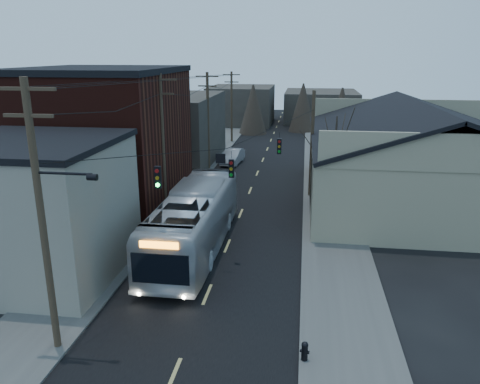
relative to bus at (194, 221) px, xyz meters
The scene contains 14 objects.
road_surface 17.04m from the bus, 83.86° to the left, with size 9.00×110.00×0.02m, color black.
sidewalk_left 17.57m from the bus, 105.56° to the left, with size 4.00×110.00×0.12m, color #474744.
sidewalk_right 18.86m from the bus, 63.73° to the left, with size 4.00×110.00×0.12m, color #474744.
building_clapboard 8.47m from the bus, 149.94° to the right, with size 8.00×8.00×7.00m, color gray.
building_brick 11.12m from the bus, 140.13° to the left, with size 10.00×12.00×10.00m, color black.
building_left_far 24.16m from the bus, 108.60° to the left, with size 9.00×14.00×7.00m, color #322C28.
warehouse 18.98m from the bus, 38.64° to the left, with size 16.16×20.60×7.73m.
building_far_left 52.02m from the bus, 94.62° to the left, with size 10.00×12.00×6.00m, color #322C28.
building_far_right 57.52m from the bus, 81.19° to the left, with size 12.00×14.00×5.00m, color #322C28.
bare_tree 10.91m from the bus, 39.45° to the left, with size 0.40×0.40×7.20m, color black.
utility_lines 11.49m from the bus, 96.76° to the left, with size 11.24×45.28×10.50m.
bus is the anchor object (origin of this frame).
parked_car 22.64m from the bus, 93.01° to the left, with size 1.62×4.66×1.53m, color #95979C.
fire_hydrant 11.79m from the bus, 56.23° to the right, with size 0.37×0.26×0.77m.
Camera 1 is at (4.36, -11.89, 11.26)m, focal length 35.00 mm.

